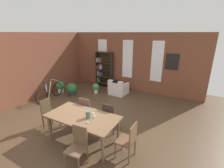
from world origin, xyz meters
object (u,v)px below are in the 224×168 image
object	(u,v)px
dining_table	(83,118)
potted_plant_window	(60,86)
armchair_white	(118,89)
potted_plant_by_shelf	(72,89)
vase_on_table	(88,114)
dining_chair_near_right	(78,145)
bookshelf_tall	(103,69)
dining_chair_head_right	(128,140)
bicycle_second	(50,92)
dining_chair_far_right	(110,116)
dining_chair_head_left	(49,113)
dining_chair_far_left	(87,110)
potted_plant_corner	(96,88)

from	to	relation	value
dining_table	potted_plant_window	xyz separation A→B (m)	(-3.41, 2.40, -0.37)
armchair_white	potted_plant_by_shelf	xyz separation A→B (m)	(-1.87, -1.27, 0.06)
vase_on_table	dining_chair_near_right	world-z (taller)	vase_on_table
bookshelf_tall	potted_plant_window	distance (m)	2.47
dining_chair_head_right	armchair_white	bearing A→B (deg)	119.86
bookshelf_tall	vase_on_table	bearing A→B (deg)	-62.94
dining_table	bicycle_second	size ratio (longest dim) A/B	1.22
armchair_white	dining_chair_far_right	bearing A→B (deg)	-68.09
dining_chair_head_right	dining_chair_near_right	size ratio (longest dim) A/B	1.00
dining_table	bookshelf_tall	xyz separation A→B (m)	(-2.01, 4.33, 0.29)
dining_chair_head_left	dining_chair_near_right	xyz separation A→B (m)	(1.80, -0.73, 0.00)
vase_on_table	bicycle_second	size ratio (longest dim) A/B	0.12
dining_chair_head_right	armchair_white	world-z (taller)	dining_chair_head_right
dining_chair_far_left	dining_chair_head_left	bearing A→B (deg)	-141.55
dining_chair_head_right	potted_plant_by_shelf	world-z (taller)	dining_chair_head_right
dining_table	vase_on_table	xyz separation A→B (m)	(0.20, 0.00, 0.18)
vase_on_table	dining_chair_head_right	bearing A→B (deg)	-0.14
dining_chair_head_left	potted_plant_corner	xyz separation A→B (m)	(-0.41, 3.20, -0.23)
bicycle_second	potted_plant_corner	distance (m)	2.17
dining_chair_near_right	bookshelf_tall	xyz separation A→B (m)	(-2.45, 5.06, 0.47)
bicycle_second	potted_plant_corner	xyz separation A→B (m)	(1.40, 1.66, -0.05)
dining_chair_near_right	potted_plant_window	distance (m)	4.96
dining_chair_far_right	potted_plant_by_shelf	distance (m)	3.45
dining_chair_far_left	bicycle_second	xyz separation A→B (m)	(-2.74, 0.82, -0.18)
dining_chair_far_right	armchair_white	world-z (taller)	dining_chair_far_right
dining_table	potted_plant_by_shelf	xyz separation A→B (m)	(-2.59, 2.35, -0.35)
dining_chair_far_left	dining_chair_far_right	xyz separation A→B (m)	(0.88, -0.00, 0.00)
dining_chair_far_right	potted_plant_corner	bearing A→B (deg)	131.92
dining_chair_far_right	dining_table	bearing A→B (deg)	-121.34
dining_chair_head_left	dining_chair_far_right	world-z (taller)	same
potted_plant_by_shelf	potted_plant_window	bearing A→B (deg)	176.49
vase_on_table	dining_chair_head_left	world-z (taller)	vase_on_table
dining_table	bicycle_second	bearing A→B (deg)	154.06
dining_chair_head_left	bookshelf_tall	size ratio (longest dim) A/B	0.49
potted_plant_by_shelf	dining_chair_far_right	bearing A→B (deg)	-28.11
vase_on_table	bicycle_second	distance (m)	3.75
vase_on_table	potted_plant_window	size ratio (longest dim) A/B	0.34
dining_chair_head_right	potted_plant_by_shelf	xyz separation A→B (m)	(-3.95, 2.35, -0.17)
dining_chair_far_right	potted_plant_by_shelf	xyz separation A→B (m)	(-3.04, 1.62, -0.17)
vase_on_table	dining_chair_head_right	size ratio (longest dim) A/B	0.21
dining_chair_head_left	potted_plant_by_shelf	distance (m)	2.66
dining_chair_head_left	potted_plant_by_shelf	world-z (taller)	dining_chair_head_left
bookshelf_tall	bicycle_second	size ratio (longest dim) A/B	1.20
dining_chair_head_right	dining_chair_head_left	size ratio (longest dim) A/B	1.00
potted_plant_window	potted_plant_by_shelf	bearing A→B (deg)	-3.51
dining_chair_head_right	dining_chair_far_right	size ratio (longest dim) A/B	1.00
dining_table	dining_chair_near_right	world-z (taller)	dining_chair_near_right
dining_chair_far_left	potted_plant_corner	xyz separation A→B (m)	(-1.34, 2.47, -0.23)
bicycle_second	potted_plant_window	bearing A→B (deg)	105.11
dining_chair_far_right	potted_plant_corner	xyz separation A→B (m)	(-2.22, 2.47, -0.23)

